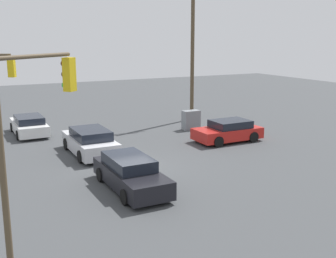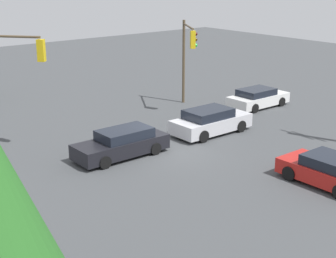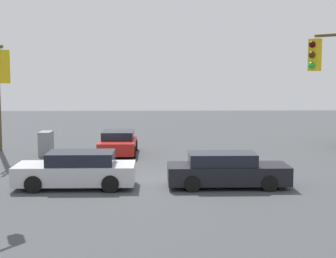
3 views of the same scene
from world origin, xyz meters
TOP-DOWN VIEW (x-y plane):
  - ground_plane at (0.00, 0.00)m, footprint 80.00×80.00m
  - sedan_red at (-7.36, -2.59)m, footprint 4.07×2.05m
  - sedan_silver at (0.92, -3.62)m, footprint 2.04×4.65m
  - sedan_dark at (0.99, 2.27)m, footprint 1.89×4.73m
  - electrical_cabinet at (-7.05, -6.48)m, footprint 1.17×0.64m

SIDE VIEW (x-z plane):
  - ground_plane at x=0.00m, z-range 0.00..0.00m
  - sedan_red at x=-7.36m, z-range -0.02..1.27m
  - electrical_cabinet at x=-7.05m, z-range 0.00..1.31m
  - sedan_dark at x=0.99m, z-range -0.02..1.34m
  - sedan_silver at x=0.92m, z-range -0.02..1.40m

